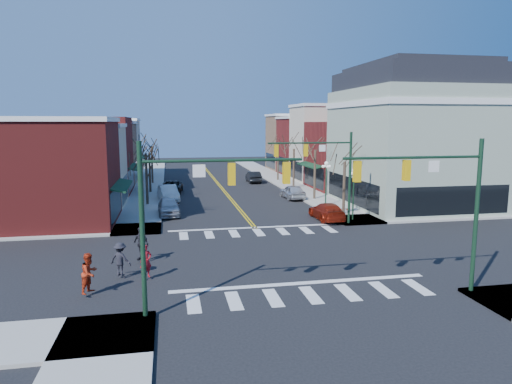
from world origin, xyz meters
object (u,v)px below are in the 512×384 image
pedestrian_dark_b (120,259)px  car_left_mid (168,193)px  car_right_far (253,177)px  pedestrian_red_b (90,273)px  car_left_far (171,187)px  pedestrian_red_a (146,261)px  pedestrian_dark_a (141,243)px  lamppost_corner (354,185)px  victorian_corner (412,136)px  car_left_near (169,207)px  car_right_mid (292,192)px  lamppost_midblock (326,176)px  car_right_near (327,211)px

pedestrian_dark_b → car_left_mid: bearing=-69.9°
car_right_far → pedestrian_red_b: 41.10m
pedestrian_red_b → car_right_far: bearing=8.6°
car_left_far → pedestrian_red_a: bearing=-86.6°
pedestrian_dark_a → lamppost_corner: bearing=72.9°
car_left_far → pedestrian_dark_a: size_ratio=2.56×
victorian_corner → car_right_far: 23.48m
car_left_near → pedestrian_dark_a: 13.46m
car_right_mid → pedestrian_red_b: pedestrian_red_b is taller
victorian_corner → car_right_mid: bearing=150.9°
victorian_corner → lamppost_midblock: victorian_corner is taller
car_right_near → pedestrian_red_a: size_ratio=2.84×
car_right_mid → pedestrian_red_a: size_ratio=2.60×
car_left_far → car_left_near: bearing=-85.1°
car_right_far → pedestrian_red_a: bearing=72.3°
car_left_far → lamppost_midblock: bearing=-32.3°
pedestrian_dark_b → car_right_near: bearing=-116.5°
car_left_far → car_right_mid: size_ratio=1.13×
car_right_mid → pedestrian_red_a: 26.73m
car_left_mid → pedestrian_red_a: size_ratio=2.83×
car_left_mid → car_right_near: (12.76, -11.78, -0.09)m
car_left_near → lamppost_midblock: bearing=2.4°
victorian_corner → pedestrian_dark_a: size_ratio=7.36×
car_right_mid → pedestrian_dark_b: bearing=52.3°
car_left_near → pedestrian_red_b: bearing=-103.7°
car_left_near → pedestrian_red_a: size_ratio=2.62×
pedestrian_red_a → pedestrian_dark_b: (-1.28, 0.52, 0.02)m
car_right_far → car_right_mid: bearing=97.4°
pedestrian_red_a → pedestrian_dark_b: size_ratio=0.98×
car_left_mid → car_left_near: bearing=-97.9°
lamppost_midblock → car_left_far: lamppost_midblock is taller
car_left_near → pedestrian_dark_b: pedestrian_dark_b is taller
car_left_mid → car_left_far: (0.33, 5.13, -0.10)m
pedestrian_dark_b → car_left_near: bearing=-72.7°
victorian_corner → car_right_near: bearing=-153.7°
car_right_near → lamppost_midblock: bearing=-108.6°
pedestrian_red_b → pedestrian_dark_a: pedestrian_dark_a is taller
victorian_corner → car_left_mid: victorian_corner is taller
pedestrian_dark_b → pedestrian_red_a: bearing=-176.0°
car_right_near → pedestrian_dark_b: size_ratio=2.77×
car_right_far → lamppost_midblock: bearing=101.1°
pedestrian_red_a → pedestrian_dark_b: 1.38m
car_right_near → car_right_mid: size_ratio=1.09×
lamppost_midblock → pedestrian_red_b: (-18.20, -19.36, -1.87)m
car_left_mid → car_right_far: bearing=40.7°
car_left_far → pedestrian_red_a: (-1.50, -29.07, 0.31)m
lamppost_corner → car_left_far: bearing=128.6°
lamppost_corner → car_right_near: 3.08m
pedestrian_red_b → victorian_corner: bearing=-24.9°
car_left_near → pedestrian_red_a: bearing=-96.5°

